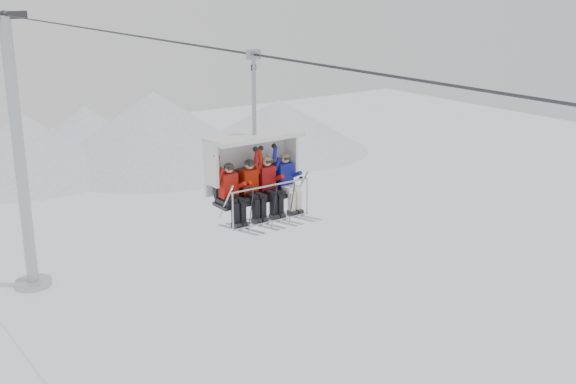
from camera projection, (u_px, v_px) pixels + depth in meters
lift_tower_right at (22, 175)px, 34.73m from camera, size 2.00×1.80×13.48m
haul_cable at (288, 60)px, 15.46m from camera, size 0.06×50.00×0.06m
chairlift_carrier at (252, 165)px, 17.38m from camera, size 2.32×1.17×3.98m
skier_far_left at (231, 191)px, 16.83m from camera, size 0.40×1.69×1.59m
skier_center_left at (252, 187)px, 17.15m from camera, size 0.40×1.69×1.59m
skier_center_right at (269, 184)px, 17.43m from camera, size 0.40×1.69×1.59m
skier_far_right at (287, 180)px, 17.73m from camera, size 0.40×1.69×1.59m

